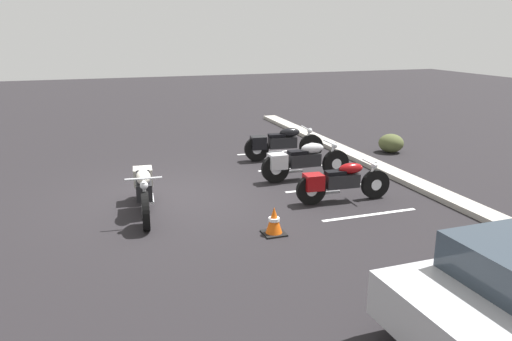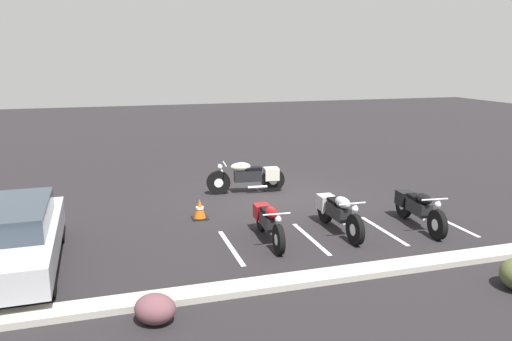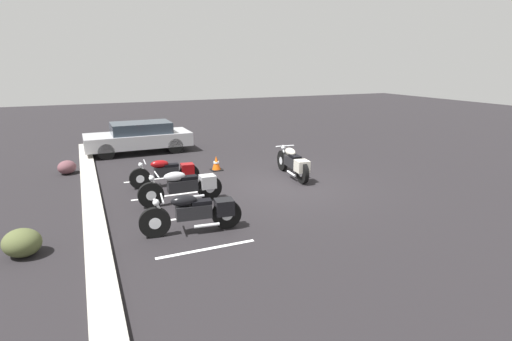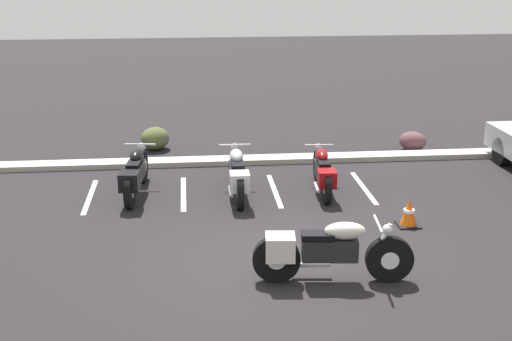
# 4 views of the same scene
# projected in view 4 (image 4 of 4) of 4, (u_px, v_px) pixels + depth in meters

# --- Properties ---
(ground) EXTENTS (60.00, 60.00, 0.00)m
(ground) POSITION_uv_depth(u_px,v_px,m) (278.00, 265.00, 11.25)
(ground) COLOR black
(motorcycle_cream_featured) EXTENTS (2.40, 0.69, 0.94)m
(motorcycle_cream_featured) POSITION_uv_depth(u_px,v_px,m) (325.00, 250.00, 10.54)
(motorcycle_cream_featured) COLOR black
(motorcycle_cream_featured) RESTS_ON ground
(parked_bike_0) EXTENTS (0.67, 2.29, 0.90)m
(parked_bike_0) POSITION_uv_depth(u_px,v_px,m) (135.00, 173.00, 14.20)
(parked_bike_0) COLOR black
(parked_bike_0) RESTS_ON ground
(parked_bike_1) EXTENTS (0.64, 2.30, 0.90)m
(parked_bike_1) POSITION_uv_depth(u_px,v_px,m) (237.00, 174.00, 14.16)
(parked_bike_1) COLOR black
(parked_bike_1) RESTS_ON ground
(parked_bike_2) EXTENTS (0.60, 2.14, 0.84)m
(parked_bike_2) POSITION_uv_depth(u_px,v_px,m) (323.00, 172.00, 14.43)
(parked_bike_2) COLOR black
(parked_bike_2) RESTS_ON ground
(concrete_curb) EXTENTS (18.00, 0.50, 0.12)m
(concrete_curb) POSITION_uv_depth(u_px,v_px,m) (247.00, 160.00, 16.58)
(concrete_curb) COLOR #A8A399
(concrete_curb) RESTS_ON ground
(landscape_rock_0) EXTENTS (0.87, 0.85, 0.47)m
(landscape_rock_0) POSITION_uv_depth(u_px,v_px,m) (413.00, 141.00, 17.53)
(landscape_rock_0) COLOR brown
(landscape_rock_0) RESTS_ON ground
(landscape_rock_1) EXTENTS (0.98, 0.99, 0.56)m
(landscape_rock_1) POSITION_uv_depth(u_px,v_px,m) (155.00, 138.00, 17.59)
(landscape_rock_1) COLOR #4E5530
(landscape_rock_1) RESTS_ON ground
(traffic_cone) EXTENTS (0.40, 0.40, 0.51)m
(traffic_cone) POSITION_uv_depth(u_px,v_px,m) (409.00, 213.00, 12.75)
(traffic_cone) COLOR black
(traffic_cone) RESTS_ON ground
(stall_line_0) EXTENTS (0.10, 2.10, 0.00)m
(stall_line_0) POSITION_uv_depth(u_px,v_px,m) (90.00, 197.00, 14.32)
(stall_line_0) COLOR white
(stall_line_0) RESTS_ON ground
(stall_line_1) EXTENTS (0.10, 2.10, 0.00)m
(stall_line_1) POSITION_uv_depth(u_px,v_px,m) (183.00, 193.00, 14.50)
(stall_line_1) COLOR white
(stall_line_1) RESTS_ON ground
(stall_line_2) EXTENTS (0.10, 2.10, 0.00)m
(stall_line_2) POSITION_uv_depth(u_px,v_px,m) (275.00, 190.00, 14.67)
(stall_line_2) COLOR white
(stall_line_2) RESTS_ON ground
(stall_line_3) EXTENTS (0.10, 2.10, 0.00)m
(stall_line_3) POSITION_uv_depth(u_px,v_px,m) (364.00, 188.00, 14.85)
(stall_line_3) COLOR white
(stall_line_3) RESTS_ON ground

